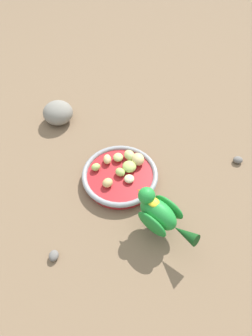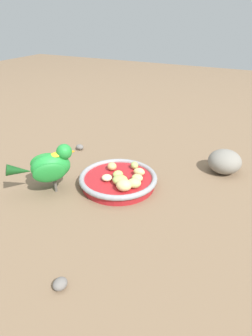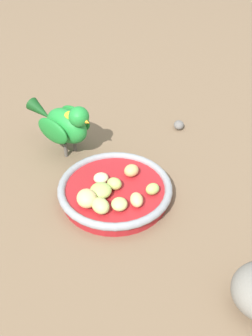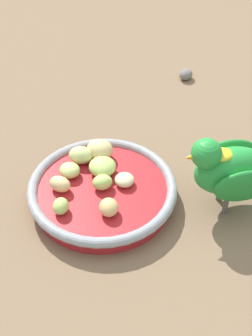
{
  "view_description": "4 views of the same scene",
  "coord_description": "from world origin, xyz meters",
  "px_view_note": "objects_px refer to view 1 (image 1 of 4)",
  "views": [
    {
      "loc": [
        -0.0,
        0.5,
        0.68
      ],
      "look_at": [
        0.0,
        0.01,
        0.06
      ],
      "focal_mm": 32.03,
      "sensor_mm": 36.0,
      "label": 1
    },
    {
      "loc": [
        -0.59,
        -0.33,
        0.43
      ],
      "look_at": [
        0.03,
        -0.02,
        0.06
      ],
      "focal_mm": 32.0,
      "sensor_mm": 36.0,
      "label": 2
    },
    {
      "loc": [
        0.02,
        -0.62,
        0.56
      ],
      "look_at": [
        0.05,
        0.01,
        0.06
      ],
      "focal_mm": 47.88,
      "sensor_mm": 36.0,
      "label": 3
    },
    {
      "loc": [
        0.41,
        0.32,
        0.52
      ],
      "look_at": [
        -0.0,
        0.02,
        0.05
      ],
      "focal_mm": 53.98,
      "sensor_mm": 36.0,
      "label": 4
    }
  ],
  "objects_px": {
    "pebble_1": "(52,256)",
    "apple_piece_5": "(129,179)",
    "apple_piece_4": "(116,157)",
    "pebble_0": "(236,160)",
    "feeding_bowl": "(118,177)",
    "rock_large": "(57,113)",
    "apple_piece_8": "(136,159)",
    "apple_piece_3": "(106,183)",
    "apple_piece_7": "(126,155)",
    "apple_piece_6": "(106,159)",
    "apple_piece_2": "(94,167)",
    "parrot": "(157,213)",
    "apple_piece_0": "(119,172)",
    "apple_piece_1": "(127,167)"
  },
  "relations": [
    {
      "from": "apple_piece_2",
      "to": "parrot",
      "type": "xyz_separation_m",
      "value": [
        -0.16,
        0.16,
        0.04
      ]
    },
    {
      "from": "apple_piece_0",
      "to": "apple_piece_7",
      "type": "height_order",
      "value": "apple_piece_7"
    },
    {
      "from": "apple_piece_7",
      "to": "apple_piece_8",
      "type": "bearing_deg",
      "value": 149.41
    },
    {
      "from": "apple_piece_5",
      "to": "apple_piece_1",
      "type": "bearing_deg",
      "value": -79.48
    },
    {
      "from": "rock_large",
      "to": "pebble_0",
      "type": "distance_m",
      "value": 0.58
    },
    {
      "from": "apple_piece_3",
      "to": "apple_piece_6",
      "type": "bearing_deg",
      "value": -86.16
    },
    {
      "from": "apple_piece_3",
      "to": "apple_piece_7",
      "type": "bearing_deg",
      "value": -118.75
    },
    {
      "from": "apple_piece_4",
      "to": "rock_large",
      "type": "distance_m",
      "value": 0.27
    },
    {
      "from": "apple_piece_6",
      "to": "pebble_0",
      "type": "height_order",
      "value": "apple_piece_6"
    },
    {
      "from": "apple_piece_5",
      "to": "apple_piece_8",
      "type": "relative_size",
      "value": 0.7
    },
    {
      "from": "feeding_bowl",
      "to": "pebble_1",
      "type": "xyz_separation_m",
      "value": [
        0.15,
        0.23,
        -0.01
      ]
    },
    {
      "from": "feeding_bowl",
      "to": "apple_piece_5",
      "type": "xyz_separation_m",
      "value": [
        -0.03,
        0.02,
        0.01
      ]
    },
    {
      "from": "apple_piece_5",
      "to": "rock_large",
      "type": "bearing_deg",
      "value": -47.53
    },
    {
      "from": "apple_piece_1",
      "to": "apple_piece_7",
      "type": "bearing_deg",
      "value": -87.88
    },
    {
      "from": "apple_piece_5",
      "to": "apple_piece_8",
      "type": "height_order",
      "value": "apple_piece_8"
    },
    {
      "from": "pebble_1",
      "to": "apple_piece_2",
      "type": "bearing_deg",
      "value": -108.23
    },
    {
      "from": "feeding_bowl",
      "to": "rock_large",
      "type": "height_order",
      "value": "rock_large"
    },
    {
      "from": "apple_piece_0",
      "to": "feeding_bowl",
      "type": "bearing_deg",
      "value": 49.58
    },
    {
      "from": "apple_piece_2",
      "to": "apple_piece_6",
      "type": "distance_m",
      "value": 0.04
    },
    {
      "from": "apple_piece_2",
      "to": "apple_piece_4",
      "type": "relative_size",
      "value": 0.86
    },
    {
      "from": "parrot",
      "to": "pebble_0",
      "type": "relative_size",
      "value": 5.36
    },
    {
      "from": "apple_piece_3",
      "to": "apple_piece_7",
      "type": "relative_size",
      "value": 0.81
    },
    {
      "from": "apple_piece_0",
      "to": "apple_piece_2",
      "type": "relative_size",
      "value": 1.09
    },
    {
      "from": "apple_piece_6",
      "to": "apple_piece_3",
      "type": "bearing_deg",
      "value": 93.84
    },
    {
      "from": "apple_piece_6",
      "to": "parrot",
      "type": "height_order",
      "value": "parrot"
    },
    {
      "from": "apple_piece_6",
      "to": "apple_piece_0",
      "type": "bearing_deg",
      "value": 129.55
    },
    {
      "from": "apple_piece_6",
      "to": "pebble_0",
      "type": "xyz_separation_m",
      "value": [
        -0.38,
        -0.03,
        -0.03
      ]
    },
    {
      "from": "pebble_1",
      "to": "apple_piece_5",
      "type": "bearing_deg",
      "value": -130.48
    },
    {
      "from": "rock_large",
      "to": "apple_piece_0",
      "type": "bearing_deg",
      "value": 130.95
    },
    {
      "from": "apple_piece_4",
      "to": "pebble_0",
      "type": "distance_m",
      "value": 0.35
    },
    {
      "from": "apple_piece_2",
      "to": "rock_large",
      "type": "distance_m",
      "value": 0.26
    },
    {
      "from": "apple_piece_3",
      "to": "parrot",
      "type": "relative_size",
      "value": 0.2
    },
    {
      "from": "pebble_0",
      "to": "apple_piece_6",
      "type": "bearing_deg",
      "value": 3.93
    },
    {
      "from": "apple_piece_5",
      "to": "apple_piece_3",
      "type": "bearing_deg",
      "value": 14.89
    },
    {
      "from": "apple_piece_4",
      "to": "apple_piece_5",
      "type": "bearing_deg",
      "value": 116.45
    },
    {
      "from": "apple_piece_2",
      "to": "pebble_0",
      "type": "distance_m",
      "value": 0.41
    },
    {
      "from": "apple_piece_3",
      "to": "rock_large",
      "type": "height_order",
      "value": "rock_large"
    },
    {
      "from": "rock_large",
      "to": "apple_piece_2",
      "type": "bearing_deg",
      "value": 122.26
    },
    {
      "from": "apple_piece_2",
      "to": "apple_piece_6",
      "type": "relative_size",
      "value": 0.81
    },
    {
      "from": "apple_piece_7",
      "to": "apple_piece_6",
      "type": "bearing_deg",
      "value": 14.07
    },
    {
      "from": "apple_piece_0",
      "to": "apple_piece_3",
      "type": "distance_m",
      "value": 0.05
    },
    {
      "from": "apple_piece_1",
      "to": "parrot",
      "type": "xyz_separation_m",
      "value": [
        -0.07,
        0.17,
        0.04
      ]
    },
    {
      "from": "apple_piece_8",
      "to": "pebble_0",
      "type": "height_order",
      "value": "apple_piece_8"
    },
    {
      "from": "apple_piece_7",
      "to": "parrot",
      "type": "distance_m",
      "value": 0.22
    },
    {
      "from": "apple_piece_6",
      "to": "apple_piece_7",
      "type": "bearing_deg",
      "value": -165.93
    },
    {
      "from": "apple_piece_4",
      "to": "apple_piece_3",
      "type": "bearing_deg",
      "value": 74.58
    },
    {
      "from": "apple_piece_1",
      "to": "apple_piece_4",
      "type": "relative_size",
      "value": 1.32
    },
    {
      "from": "pebble_0",
      "to": "feeding_bowl",
      "type": "bearing_deg",
      "value": 12.0
    },
    {
      "from": "apple_piece_5",
      "to": "apple_piece_6",
      "type": "xyz_separation_m",
      "value": [
        0.07,
        -0.06,
        0.0
      ]
    },
    {
      "from": "apple_piece_3",
      "to": "feeding_bowl",
      "type": "bearing_deg",
      "value": -132.44
    }
  ]
}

